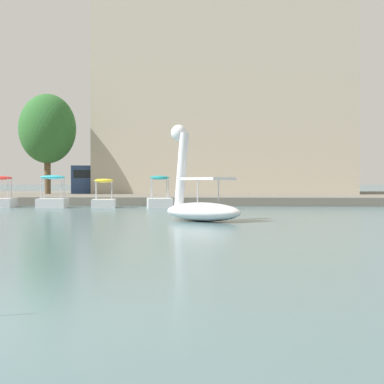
{
  "coord_description": "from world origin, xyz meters",
  "views": [
    {
      "loc": [
        2.95,
        -5.43,
        1.23
      ],
      "look_at": [
        1.65,
        17.77,
        0.88
      ],
      "focal_mm": 60.11,
      "sensor_mm": 36.0,
      "label": 1
    }
  ],
  "objects_px": {
    "swan_boat": "(200,202)",
    "pedal_boat_teal": "(160,198)",
    "pedal_boat_cyan": "(53,198)",
    "pedal_boat_yellow": "(104,199)",
    "tree_sapling_by_fence": "(47,129)",
    "parked_van": "(104,178)"
  },
  "relations": [
    {
      "from": "pedal_boat_cyan",
      "to": "tree_sapling_by_fence",
      "type": "bearing_deg",
      "value": 107.01
    },
    {
      "from": "pedal_boat_teal",
      "to": "tree_sapling_by_fence",
      "type": "relative_size",
      "value": 0.35
    },
    {
      "from": "pedal_boat_yellow",
      "to": "pedal_boat_cyan",
      "type": "bearing_deg",
      "value": -174.2
    },
    {
      "from": "pedal_boat_yellow",
      "to": "pedal_boat_cyan",
      "type": "relative_size",
      "value": 0.97
    },
    {
      "from": "tree_sapling_by_fence",
      "to": "parked_van",
      "type": "relative_size",
      "value": 1.44
    },
    {
      "from": "swan_boat",
      "to": "pedal_boat_teal",
      "type": "height_order",
      "value": "swan_boat"
    },
    {
      "from": "parked_van",
      "to": "pedal_boat_teal",
      "type": "bearing_deg",
      "value": -68.65
    },
    {
      "from": "pedal_boat_yellow",
      "to": "tree_sapling_by_fence",
      "type": "distance_m",
      "value": 14.03
    },
    {
      "from": "pedal_boat_teal",
      "to": "pedal_boat_yellow",
      "type": "height_order",
      "value": "pedal_boat_teal"
    },
    {
      "from": "tree_sapling_by_fence",
      "to": "parked_van",
      "type": "bearing_deg",
      "value": 31.26
    },
    {
      "from": "tree_sapling_by_fence",
      "to": "pedal_boat_cyan",
      "type": "bearing_deg",
      "value": -72.99
    },
    {
      "from": "pedal_boat_teal",
      "to": "pedal_boat_yellow",
      "type": "relative_size",
      "value": 1.11
    },
    {
      "from": "pedal_boat_yellow",
      "to": "tree_sapling_by_fence",
      "type": "height_order",
      "value": "tree_sapling_by_fence"
    },
    {
      "from": "pedal_boat_teal",
      "to": "tree_sapling_by_fence",
      "type": "height_order",
      "value": "tree_sapling_by_fence"
    },
    {
      "from": "parked_van",
      "to": "pedal_boat_cyan",
      "type": "bearing_deg",
      "value": -89.1
    },
    {
      "from": "pedal_boat_yellow",
      "to": "tree_sapling_by_fence",
      "type": "xyz_separation_m",
      "value": [
        -6.16,
        11.8,
        4.45
      ]
    },
    {
      "from": "swan_boat",
      "to": "pedal_boat_cyan",
      "type": "relative_size",
      "value": 1.41
    },
    {
      "from": "tree_sapling_by_fence",
      "to": "parked_van",
      "type": "distance_m",
      "value": 5.25
    },
    {
      "from": "swan_boat",
      "to": "pedal_boat_cyan",
      "type": "xyz_separation_m",
      "value": [
        -7.64,
        10.55,
        -0.14
      ]
    },
    {
      "from": "pedal_boat_teal",
      "to": "pedal_boat_cyan",
      "type": "relative_size",
      "value": 1.08
    },
    {
      "from": "pedal_boat_teal",
      "to": "pedal_boat_cyan",
      "type": "distance_m",
      "value": 5.22
    },
    {
      "from": "swan_boat",
      "to": "tree_sapling_by_fence",
      "type": "height_order",
      "value": "tree_sapling_by_fence"
    }
  ]
}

